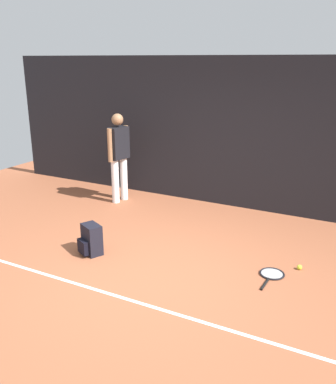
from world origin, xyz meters
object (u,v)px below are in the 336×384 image
Objects in this scene: tennis_player at (119,152)px; backpack at (91,240)px; tennis_ball_near_player at (299,267)px; tennis_racket at (271,275)px.

tennis_player is 2.45m from backpack.
backpack is at bearing -146.87° from tennis_player.
tennis_player is at bearing 161.31° from tennis_ball_near_player.
backpack is (-2.45, -0.56, 0.20)m from tennis_racket.
tennis_racket is 2.52m from backpack.
tennis_racket is 1.41× the size of backpack.
tennis_ball_near_player is (2.74, 0.89, -0.18)m from backpack.
backpack is 2.88m from tennis_ball_near_player.
tennis_racket is at bearing -131.11° from tennis_ball_near_player.
tennis_ball_near_player is (0.29, 0.33, 0.02)m from tennis_racket.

